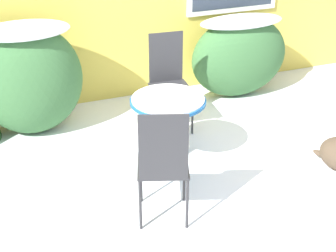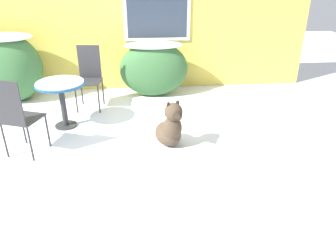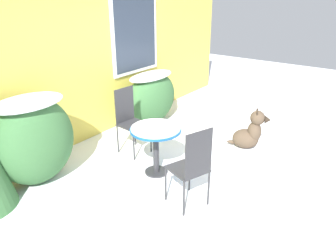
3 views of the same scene
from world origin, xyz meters
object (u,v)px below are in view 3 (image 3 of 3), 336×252
Objects in this scene: patio_table at (156,137)px; dog at (250,133)px; patio_chair_near_table at (130,118)px; patio_chair_far_side at (192,165)px.

patio_table is 1.03× the size of dog.
patio_chair_near_table is 1.99m from dog.
patio_chair_near_table is at bearing 68.19° from patio_table.
patio_table is 0.68× the size of patio_chair_far_side.
patio_chair_near_table is at bearing -93.52° from patio_chair_far_side.
patio_chair_near_table is 1.52× the size of dog.
patio_chair_near_table is 1.00× the size of patio_chair_far_side.
patio_chair_far_side reaches higher than patio_table.
patio_table reaches higher than dog.
patio_chair_near_table and patio_chair_far_side have the same top height.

